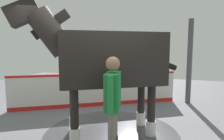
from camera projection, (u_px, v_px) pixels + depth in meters
ground_plane at (105, 136)px, 3.89m from camera, size 16.00×16.00×0.02m
wet_patch at (111, 133)px, 4.01m from camera, size 2.79×2.79×0.00m
barrier_wall at (97, 91)px, 5.84m from camera, size 2.79×4.35×1.02m
roof_post_far at (189, 62)px, 6.07m from camera, size 0.16×0.16×2.68m
horse at (106, 60)px, 3.81m from camera, size 2.11×2.96×2.67m
handler at (113, 101)px, 2.99m from camera, size 0.65×0.32×1.64m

